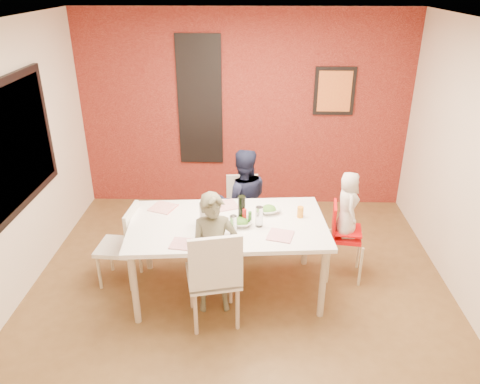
{
  "coord_description": "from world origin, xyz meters",
  "views": [
    {
      "loc": [
        0.13,
        -4.01,
        3.08
      ],
      "look_at": [
        0.0,
        0.3,
        1.05
      ],
      "focal_mm": 35.0,
      "sensor_mm": 36.0,
      "label": 1
    }
  ],
  "objects_px": {
    "chair_far": "(243,206)",
    "wine_bottle": "(242,209)",
    "chair_left": "(124,241)",
    "dining_table": "(228,229)",
    "toddler": "(348,205)",
    "high_chair": "(342,234)",
    "paper_towel_roll": "(205,213)",
    "child_far": "(243,201)",
    "child_near": "(214,254)",
    "chair_near": "(214,274)"
  },
  "relations": [
    {
      "from": "chair_far",
      "to": "wine_bottle",
      "type": "xyz_separation_m",
      "value": [
        0.01,
        -1.03,
        0.49
      ]
    },
    {
      "from": "wine_bottle",
      "to": "chair_left",
      "type": "bearing_deg",
      "value": 175.63
    },
    {
      "from": "chair_left",
      "to": "chair_far",
      "type": "bearing_deg",
      "value": 131.96
    },
    {
      "from": "dining_table",
      "to": "toddler",
      "type": "bearing_deg",
      "value": 14.29
    },
    {
      "from": "chair_far",
      "to": "chair_left",
      "type": "height_order",
      "value": "chair_left"
    },
    {
      "from": "high_chair",
      "to": "paper_towel_roll",
      "type": "height_order",
      "value": "paper_towel_roll"
    },
    {
      "from": "chair_far",
      "to": "chair_left",
      "type": "bearing_deg",
      "value": -147.65
    },
    {
      "from": "chair_far",
      "to": "child_far",
      "type": "relative_size",
      "value": 0.65
    },
    {
      "from": "child_near",
      "to": "dining_table",
      "type": "bearing_deg",
      "value": 59.19
    },
    {
      "from": "toddler",
      "to": "wine_bottle",
      "type": "bearing_deg",
      "value": 101.14
    },
    {
      "from": "child_near",
      "to": "child_far",
      "type": "relative_size",
      "value": 0.98
    },
    {
      "from": "high_chair",
      "to": "paper_towel_roll",
      "type": "distance_m",
      "value": 1.54
    },
    {
      "from": "child_near",
      "to": "child_far",
      "type": "height_order",
      "value": "child_far"
    },
    {
      "from": "high_chair",
      "to": "chair_left",
      "type": "bearing_deg",
      "value": 102.37
    },
    {
      "from": "child_far",
      "to": "toddler",
      "type": "bearing_deg",
      "value": 146.5
    },
    {
      "from": "child_far",
      "to": "paper_towel_roll",
      "type": "height_order",
      "value": "child_far"
    },
    {
      "from": "chair_far",
      "to": "paper_towel_roll",
      "type": "relative_size",
      "value": 3.18
    },
    {
      "from": "chair_far",
      "to": "high_chair",
      "type": "distance_m",
      "value": 1.33
    },
    {
      "from": "chair_left",
      "to": "child_far",
      "type": "bearing_deg",
      "value": 124.25
    },
    {
      "from": "chair_left",
      "to": "child_far",
      "type": "relative_size",
      "value": 0.69
    },
    {
      "from": "chair_near",
      "to": "chair_far",
      "type": "distance_m",
      "value": 1.63
    },
    {
      "from": "child_far",
      "to": "chair_near",
      "type": "bearing_deg",
      "value": 72.21
    },
    {
      "from": "high_chair",
      "to": "child_near",
      "type": "relative_size",
      "value": 0.69
    },
    {
      "from": "chair_near",
      "to": "toddler",
      "type": "distance_m",
      "value": 1.62
    },
    {
      "from": "toddler",
      "to": "paper_towel_roll",
      "type": "relative_size",
      "value": 2.75
    },
    {
      "from": "child_far",
      "to": "chair_far",
      "type": "bearing_deg",
      "value": -96.86
    },
    {
      "from": "toddler",
      "to": "wine_bottle",
      "type": "height_order",
      "value": "toddler"
    },
    {
      "from": "dining_table",
      "to": "chair_far",
      "type": "xyz_separation_m",
      "value": [
        0.12,
        1.07,
        -0.27
      ]
    },
    {
      "from": "toddler",
      "to": "dining_table",
      "type": "bearing_deg",
      "value": 101.45
    },
    {
      "from": "high_chair",
      "to": "toddler",
      "type": "bearing_deg",
      "value": -97.38
    },
    {
      "from": "high_chair",
      "to": "dining_table",
      "type": "bearing_deg",
      "value": 112.6
    },
    {
      "from": "chair_left",
      "to": "child_far",
      "type": "height_order",
      "value": "child_far"
    },
    {
      "from": "chair_near",
      "to": "child_near",
      "type": "bearing_deg",
      "value": -97.99
    },
    {
      "from": "toddler",
      "to": "wine_bottle",
      "type": "xyz_separation_m",
      "value": [
        -1.1,
        -0.27,
        0.08
      ]
    },
    {
      "from": "chair_far",
      "to": "wine_bottle",
      "type": "height_order",
      "value": "wine_bottle"
    },
    {
      "from": "chair_left",
      "to": "child_far",
      "type": "xyz_separation_m",
      "value": [
        1.24,
        0.7,
        0.15
      ]
    },
    {
      "from": "chair_near",
      "to": "toddler",
      "type": "bearing_deg",
      "value": -160.11
    },
    {
      "from": "dining_table",
      "to": "wine_bottle",
      "type": "relative_size",
      "value": 7.4
    },
    {
      "from": "high_chair",
      "to": "toddler",
      "type": "distance_m",
      "value": 0.35
    },
    {
      "from": "paper_towel_roll",
      "to": "dining_table",
      "type": "bearing_deg",
      "value": 11.75
    },
    {
      "from": "dining_table",
      "to": "chair_near",
      "type": "xyz_separation_m",
      "value": [
        -0.1,
        -0.54,
        -0.16
      ]
    },
    {
      "from": "child_near",
      "to": "paper_towel_roll",
      "type": "relative_size",
      "value": 4.79
    },
    {
      "from": "child_far",
      "to": "child_near",
      "type": "bearing_deg",
      "value": 69.17
    },
    {
      "from": "chair_left",
      "to": "chair_near",
      "type": "bearing_deg",
      "value": 61.1
    },
    {
      "from": "dining_table",
      "to": "chair_near",
      "type": "relative_size",
      "value": 1.97
    },
    {
      "from": "wine_bottle",
      "to": "child_far",
      "type": "bearing_deg",
      "value": 90.61
    },
    {
      "from": "child_near",
      "to": "paper_towel_roll",
      "type": "xyz_separation_m",
      "value": [
        -0.1,
        0.24,
        0.32
      ]
    },
    {
      "from": "chair_left",
      "to": "dining_table",
      "type": "bearing_deg",
      "value": 87.74
    },
    {
      "from": "paper_towel_roll",
      "to": "child_far",
      "type": "bearing_deg",
      "value": 68.64
    },
    {
      "from": "high_chair",
      "to": "paper_towel_roll",
      "type": "relative_size",
      "value": 3.31
    }
  ]
}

